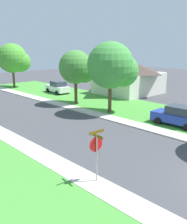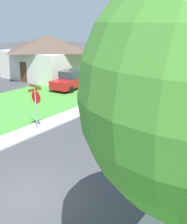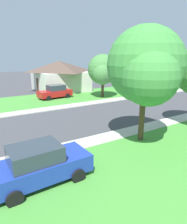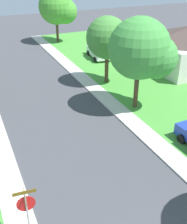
{
  "view_description": "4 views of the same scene",
  "coord_description": "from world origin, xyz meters",
  "px_view_note": "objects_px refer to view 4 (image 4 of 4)",
  "views": [
    {
      "loc": [
        -12.45,
        -3.39,
        6.66
      ],
      "look_at": [
        1.48,
        11.11,
        1.4
      ],
      "focal_mm": 40.51,
      "sensor_mm": 36.0,
      "label": 1
    },
    {
      "loc": [
        7.12,
        -5.71,
        6.22
      ],
      "look_at": [
        -1.39,
        6.11,
        1.4
      ],
      "focal_mm": 44.91,
      "sensor_mm": 36.0,
      "label": 2
    },
    {
      "loc": [
        14.9,
        4.49,
        5.37
      ],
      "look_at": [
        2.88,
        11.97,
        1.4
      ],
      "focal_mm": 32.19,
      "sensor_mm": 36.0,
      "label": 3
    },
    {
      "loc": [
        -5.43,
        -4.01,
        10.75
      ],
      "look_at": [
        1.7,
        11.83,
        1.4
      ],
      "focal_mm": 46.39,
      "sensor_mm": 36.0,
      "label": 4
    }
  ],
  "objects_px": {
    "tree_sidewalk_far": "(110,39)",
    "stop_sign_far_corner": "(27,207)",
    "tree_corner_large": "(58,8)",
    "tree_across_left": "(143,51)",
    "car_white_far_down_street": "(99,51)"
  },
  "relations": [
    {
      "from": "stop_sign_far_corner",
      "to": "car_white_far_down_street",
      "type": "height_order",
      "value": "stop_sign_far_corner"
    },
    {
      "from": "stop_sign_far_corner",
      "to": "tree_sidewalk_far",
      "type": "xyz_separation_m",
      "value": [
        11.03,
        14.29,
        2.31
      ]
    },
    {
      "from": "tree_sidewalk_far",
      "to": "tree_across_left",
      "type": "distance_m",
      "value": 5.68
    },
    {
      "from": "tree_sidewalk_far",
      "to": "stop_sign_far_corner",
      "type": "bearing_deg",
      "value": -127.66
    },
    {
      "from": "tree_corner_large",
      "to": "tree_sidewalk_far",
      "type": "bearing_deg",
      "value": -91.62
    },
    {
      "from": "tree_corner_large",
      "to": "stop_sign_far_corner",
      "type": "bearing_deg",
      "value": -110.6
    },
    {
      "from": "stop_sign_far_corner",
      "to": "tree_across_left",
      "type": "bearing_deg",
      "value": 38.51
    },
    {
      "from": "car_white_far_down_street",
      "to": "tree_sidewalk_far",
      "type": "bearing_deg",
      "value": -107.91
    },
    {
      "from": "stop_sign_far_corner",
      "to": "tree_sidewalk_far",
      "type": "relative_size",
      "value": 0.44
    },
    {
      "from": "tree_corner_large",
      "to": "tree_sidewalk_far",
      "type": "relative_size",
      "value": 1.14
    },
    {
      "from": "tree_sidewalk_far",
      "to": "tree_across_left",
      "type": "relative_size",
      "value": 0.88
    },
    {
      "from": "tree_corner_large",
      "to": "tree_sidewalk_far",
      "type": "xyz_separation_m",
      "value": [
        -0.46,
        -16.27,
        -0.44
      ]
    },
    {
      "from": "car_white_far_down_street",
      "to": "tree_corner_large",
      "type": "distance_m",
      "value": 9.88
    },
    {
      "from": "tree_corner_large",
      "to": "tree_across_left",
      "type": "bearing_deg",
      "value": -91.66
    },
    {
      "from": "stop_sign_far_corner",
      "to": "tree_across_left",
      "type": "xyz_separation_m",
      "value": [
        10.85,
        8.64,
        2.79
      ]
    }
  ]
}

